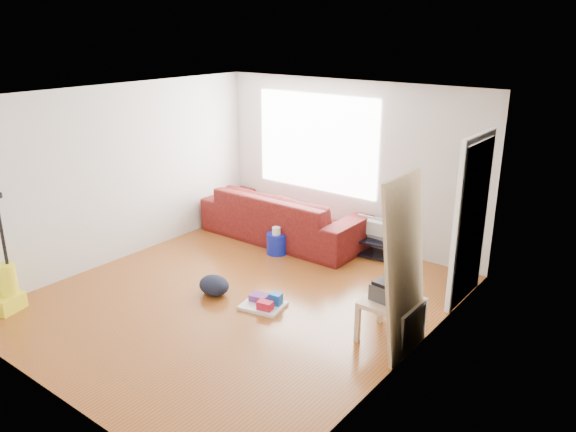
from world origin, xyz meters
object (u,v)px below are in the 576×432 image
Objects in this scene: sofa at (284,239)px; side_table at (392,307)px; cleaning_tray at (265,303)px; backpack at (214,294)px; tv_stand at (372,247)px; vacuum at (7,289)px; bucket at (277,253)px.

sofa is 4.64× the size of side_table.
cleaning_tray is 0.75m from backpack.
vacuum reaches higher than tv_stand.
cleaning_tray is at bearing 23.53° from vacuum.
bucket is 0.22× the size of vacuum.
bucket is (-1.16, -0.80, -0.13)m from tv_stand.
sofa is 6.13× the size of backpack.
side_table is 2.35m from backpack.
sofa is 3.78× the size of tv_stand.
backpack is at bearing 103.43° from sofa.
tv_stand is at bearing 84.39° from cleaning_tray.
bucket is 3.65m from vacuum.
cleaning_tray reaches higher than backpack.
sofa is at bearing 58.09° from vacuum.
side_table is at bearing 148.83° from sofa.
tv_stand is at bearing -169.44° from sofa.
sofa is at bearing 148.83° from side_table.
vacuum reaches higher than backpack.
sofa is 2.31m from cleaning_tray.
vacuum is (-1.17, -3.87, 0.27)m from sofa.
side_table is 2.77m from bucket.
side_table is 0.39× the size of vacuum.
vacuum is at bearing 73.13° from sofa.
sofa is 1.83× the size of vacuum.
cleaning_tray is at bearing -56.53° from bucket.
side_table is 1.61m from cleaning_tray.
vacuum is at bearing -113.68° from bucket.
tv_stand is 1.62× the size of backpack.
cleaning_tray is (0.94, -1.42, 0.05)m from bucket.
cleaning_tray is at bearing -169.95° from side_table.
backpack is (-0.73, -0.12, -0.05)m from cleaning_tray.
sofa is at bearing 118.55° from bucket.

